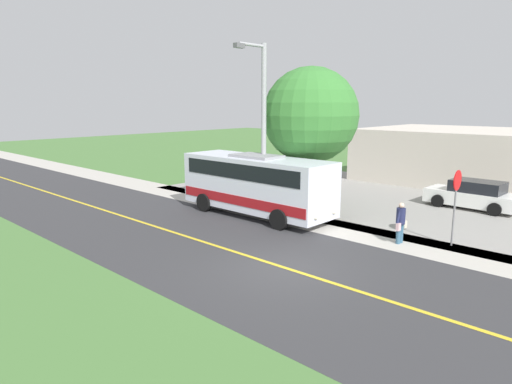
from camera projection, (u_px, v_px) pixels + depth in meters
ground_plane at (284, 268)px, 14.60m from camera, size 120.00×120.00×0.00m
road_surface at (284, 268)px, 14.60m from camera, size 8.00×100.00×0.01m
sidewalk at (365, 234)px, 18.33m from camera, size 2.40×100.00×0.01m
parking_lot_surface at (497, 215)px, 21.48m from camera, size 14.00×36.00×0.01m
road_centre_line at (284, 267)px, 14.60m from camera, size 0.16×100.00×0.00m
shuttle_bus_front at (256, 182)px, 21.15m from camera, size 2.64×7.93×2.91m
pedestrian_with_bags at (401, 222)px, 17.01m from camera, size 0.72×0.34×1.59m
stop_sign at (456, 195)px, 16.49m from camera, size 0.76×0.07×2.88m
street_light_pole at (262, 123)px, 20.87m from camera, size 1.97×0.24×7.95m
parked_car_near at (474, 195)px, 22.71m from camera, size 2.14×4.46×1.45m
tree_curbside at (310, 116)px, 22.00m from camera, size 4.73×4.73×7.05m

